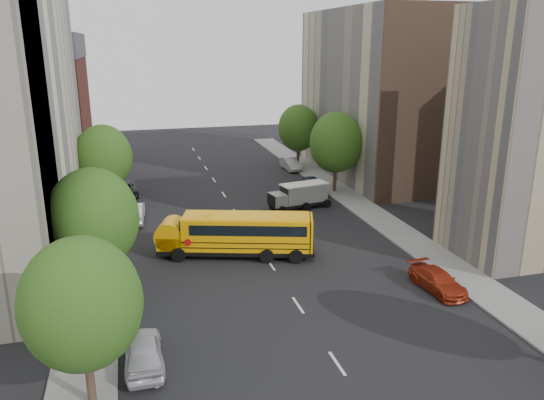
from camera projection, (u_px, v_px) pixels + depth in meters
name	position (u px, v px, depth m)	size (l,w,h in m)	color
ground	(264.00, 254.00, 37.96)	(120.00, 120.00, 0.00)	black
sidewalk_left	(99.00, 244.00, 39.67)	(3.00, 80.00, 0.12)	slate
sidewalk_right	(379.00, 218.00, 45.47)	(3.00, 80.00, 0.12)	slate
lane_markings	(236.00, 212.00, 47.21)	(0.15, 64.00, 0.01)	silver
building_left_redbrick	(39.00, 120.00, 57.45)	(10.00, 15.00, 13.00)	maroon
building_right_near	(536.00, 135.00, 35.91)	(10.00, 7.00, 17.00)	tan
building_right_far	(376.00, 95.00, 58.42)	(10.00, 22.00, 18.00)	#BAAF91
building_right_sidewall	(430.00, 106.00, 48.25)	(10.10, 0.30, 18.00)	brown
street_tree_0	(82.00, 304.00, 20.92)	(4.80, 4.80, 7.41)	#38281C
street_tree_1	(93.00, 219.00, 30.08)	(5.12, 5.12, 7.90)	#38281C
street_tree_2	(103.00, 157.00, 46.75)	(4.99, 4.99, 7.71)	#38281C
street_tree_4	(336.00, 142.00, 52.23)	(5.25, 5.25, 8.10)	#38281C
street_tree_5	(298.00, 128.00, 63.43)	(4.86, 4.86, 7.51)	#38281C
school_bus	(235.00, 233.00, 37.21)	(11.21, 5.64, 3.10)	black
safari_truck	(300.00, 195.00, 48.15)	(5.58, 2.90, 2.28)	black
parked_car_0	(143.00, 351.00, 24.66)	(1.80, 4.47, 1.52)	silver
parked_car_1	(133.00, 212.00, 44.72)	(1.68, 4.82, 1.59)	silver
parked_car_2	(124.00, 188.00, 52.35)	(2.42, 5.25, 1.46)	black
parked_car_3	(438.00, 281.00, 32.24)	(1.78, 4.38, 1.27)	#9C2A13
parked_car_4	(313.00, 185.00, 53.32)	(1.82, 4.54, 1.55)	#2E3550
parked_car_5	(291.00, 164.00, 62.83)	(1.53, 4.39, 1.45)	gray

